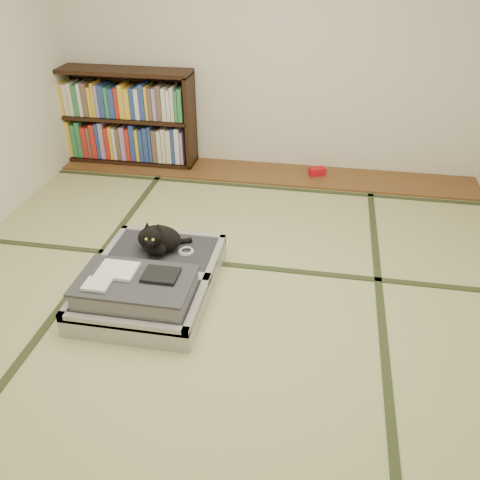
# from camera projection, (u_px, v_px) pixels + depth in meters

# --- Properties ---
(floor) EXTENTS (4.50, 4.50, 0.00)m
(floor) POSITION_uv_depth(u_px,v_px,m) (223.00, 300.00, 3.28)
(floor) COLOR #C1BD80
(floor) RESTS_ON ground
(wood_strip) EXTENTS (4.00, 0.50, 0.02)m
(wood_strip) POSITION_uv_depth(u_px,v_px,m) (265.00, 173.00, 4.95)
(wood_strip) COLOR brown
(wood_strip) RESTS_ON ground
(red_item) EXTENTS (0.17, 0.14, 0.07)m
(red_item) POSITION_uv_depth(u_px,v_px,m) (317.00, 171.00, 4.88)
(red_item) COLOR red
(red_item) RESTS_ON wood_strip
(room_shell) EXTENTS (4.50, 4.50, 4.50)m
(room_shell) POSITION_uv_depth(u_px,v_px,m) (218.00, 68.00, 2.51)
(room_shell) COLOR white
(room_shell) RESTS_ON ground
(tatami_borders) EXTENTS (4.00, 4.50, 0.01)m
(tatami_borders) POSITION_uv_depth(u_px,v_px,m) (237.00, 258.00, 3.69)
(tatami_borders) COLOR #2D381E
(tatami_borders) RESTS_ON ground
(bookcase) EXTENTS (1.35, 0.31, 0.92)m
(bookcase) POSITION_uv_depth(u_px,v_px,m) (126.00, 119.00, 4.99)
(bookcase) COLOR black
(bookcase) RESTS_ON wood_strip
(suitcase) EXTENTS (0.78, 1.04, 0.31)m
(suitcase) POSITION_uv_depth(u_px,v_px,m) (149.00, 282.00, 3.26)
(suitcase) COLOR #ADAEB2
(suitcase) RESTS_ON floor
(cat) EXTENTS (0.35, 0.35, 0.28)m
(cat) POSITION_uv_depth(u_px,v_px,m) (158.00, 239.00, 3.43)
(cat) COLOR black
(cat) RESTS_ON suitcase
(cable_coil) EXTENTS (0.11, 0.11, 0.03)m
(cable_coil) POSITION_uv_depth(u_px,v_px,m) (186.00, 251.00, 3.48)
(cable_coil) COLOR white
(cable_coil) RESTS_ON suitcase
(hanger) EXTENTS (0.40, 0.28, 0.01)m
(hanger) POSITION_uv_depth(u_px,v_px,m) (121.00, 323.00, 3.08)
(hanger) COLOR black
(hanger) RESTS_ON floor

